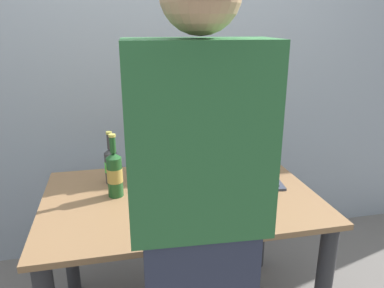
{
  "coord_description": "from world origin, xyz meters",
  "views": [
    {
      "loc": [
        -0.29,
        -1.56,
        1.51
      ],
      "look_at": [
        0.06,
        0.0,
        0.99
      ],
      "focal_mm": 34.54,
      "sensor_mm": 36.0,
      "label": 1
    }
  ],
  "objects": [
    {
      "name": "beer_bottle_brown",
      "position": [
        -0.13,
        0.24,
        0.87
      ],
      "size": [
        0.06,
        0.06,
        0.33
      ],
      "color": "#472B14",
      "rests_on": "desk"
    },
    {
      "name": "beer_bottle_green",
      "position": [
        -0.3,
        0.06,
        0.85
      ],
      "size": [
        0.07,
        0.07,
        0.3
      ],
      "color": "#1E5123",
      "rests_on": "desk"
    },
    {
      "name": "back_wall",
      "position": [
        0.0,
        0.81,
        1.3
      ],
      "size": [
        6.0,
        0.1,
        2.6
      ],
      "primitive_type": "cube",
      "color": "#99A3AD",
      "rests_on": "ground"
    },
    {
      "name": "person_figure",
      "position": [
        -0.05,
        -0.6,
        0.9
      ],
      "size": [
        0.42,
        0.3,
        1.72
      ],
      "color": "#2D3347",
      "rests_on": "ground"
    },
    {
      "name": "beer_bottle_amber",
      "position": [
        -0.31,
        0.21,
        0.83
      ],
      "size": [
        0.06,
        0.06,
        0.27
      ],
      "color": "#333333",
      "rests_on": "desk"
    },
    {
      "name": "laptop",
      "position": [
        0.37,
        0.13,
        0.78
      ],
      "size": [
        0.36,
        0.37,
        0.2
      ],
      "color": "#383D4C",
      "rests_on": "desk"
    },
    {
      "name": "desk",
      "position": [
        0.0,
        0.0,
        0.59
      ],
      "size": [
        1.27,
        0.83,
        0.74
      ],
      "color": "olive",
      "rests_on": "ground"
    }
  ]
}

